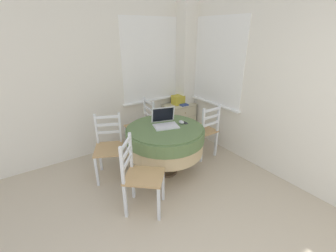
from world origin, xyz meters
TOP-DOWN VIEW (x-y plane):
  - corner_room_shell at (1.32, 2.12)m, footprint 4.47×5.17m
  - round_dining_table at (0.91, 2.15)m, footprint 1.11×1.11m
  - laptop at (0.95, 2.21)m, footprint 0.41×0.37m
  - computer_mouse at (1.18, 2.12)m, footprint 0.06×0.10m
  - cell_phone at (1.23, 2.12)m, footprint 0.05×0.10m
  - dining_chair_near_back_window at (0.96, 2.94)m, footprint 0.45×0.40m
  - dining_chair_near_right_window at (1.70, 2.20)m, footprint 0.39×0.44m
  - dining_chair_camera_near at (0.25, 1.67)m, footprint 0.58×0.57m
  - dining_chair_left_flank at (0.21, 2.53)m, footprint 0.53×0.56m
  - corner_cabinet at (1.88, 3.09)m, footprint 0.60×0.40m
  - storage_box at (1.86, 3.12)m, footprint 0.21×0.19m
  - book_on_cabinet at (1.90, 3.04)m, footprint 0.15×0.22m

SIDE VIEW (x-z plane):
  - corner_cabinet at x=1.88m, z-range 0.00..0.65m
  - dining_chair_near_back_window at x=0.96m, z-range -0.01..0.91m
  - dining_chair_near_right_window at x=1.70m, z-range -0.01..0.91m
  - dining_chair_camera_near at x=0.25m, z-range -0.01..0.91m
  - dining_chair_left_flank at x=0.21m, z-range -0.01..0.91m
  - round_dining_table at x=0.91m, z-range 0.20..0.93m
  - book_on_cabinet at x=1.90m, z-range 0.65..0.67m
  - storage_box at x=1.86m, z-range 0.65..0.82m
  - cell_phone at x=1.23m, z-range 0.73..0.74m
  - computer_mouse at x=1.18m, z-range 0.73..0.78m
  - laptop at x=0.95m, z-range 0.66..0.91m
  - corner_room_shell at x=1.32m, z-range 0.00..2.55m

